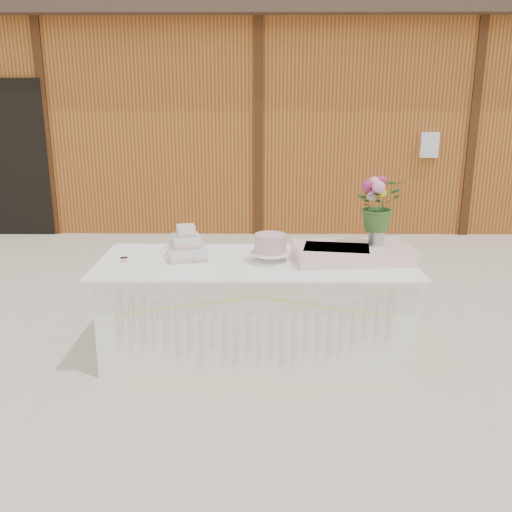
# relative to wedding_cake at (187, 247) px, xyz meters

# --- Properties ---
(ground) EXTENTS (80.00, 80.00, 0.00)m
(ground) POSITION_rel_wedding_cake_xyz_m (0.53, -0.06, -0.86)
(ground) COLOR beige
(ground) RESTS_ON ground
(barn) EXTENTS (12.60, 4.60, 3.30)m
(barn) POSITION_rel_wedding_cake_xyz_m (0.52, 5.94, 0.82)
(barn) COLOR #A76023
(barn) RESTS_ON ground
(cake_table) EXTENTS (2.40, 1.00, 0.77)m
(cake_table) POSITION_rel_wedding_cake_xyz_m (0.53, -0.06, -0.47)
(cake_table) COLOR white
(cake_table) RESTS_ON ground
(wedding_cake) EXTENTS (0.36, 0.36, 0.26)m
(wedding_cake) POSITION_rel_wedding_cake_xyz_m (0.00, 0.00, 0.00)
(wedding_cake) COLOR silver
(wedding_cake) RESTS_ON cake_table
(pink_cake_stand) EXTENTS (0.30, 0.30, 0.22)m
(pink_cake_stand) POSITION_rel_wedding_cake_xyz_m (0.64, -0.10, 0.03)
(pink_cake_stand) COLOR white
(pink_cake_stand) RESTS_ON cake_table
(satin_runner) EXTENTS (0.93, 0.59, 0.11)m
(satin_runner) POSITION_rel_wedding_cake_xyz_m (1.28, -0.02, -0.03)
(satin_runner) COLOR #FFD5CD
(satin_runner) RESTS_ON cake_table
(flower_vase) EXTENTS (0.12, 0.12, 0.16)m
(flower_vase) POSITION_rel_wedding_cake_xyz_m (1.45, -0.00, 0.10)
(flower_vase) COLOR #B4B4B9
(flower_vase) RESTS_ON satin_runner
(bouquet) EXTENTS (0.47, 0.45, 0.40)m
(bouquet) POSITION_rel_wedding_cake_xyz_m (1.45, -0.00, 0.38)
(bouquet) COLOR #335B24
(bouquet) RESTS_ON flower_vase
(loose_flowers) EXTENTS (0.13, 0.30, 0.02)m
(loose_flowers) POSITION_rel_wedding_cake_xyz_m (-0.51, -0.05, -0.08)
(loose_flowers) COLOR pink
(loose_flowers) RESTS_ON cake_table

